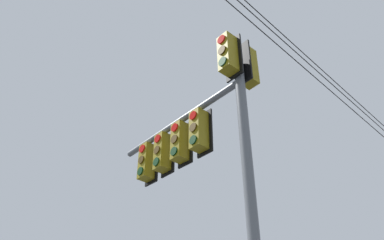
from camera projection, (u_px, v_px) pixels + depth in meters
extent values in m
cylinder|color=slate|center=(252.00, 222.00, 6.05)|extent=(0.20, 0.20, 6.74)
cylinder|color=slate|center=(177.00, 123.00, 8.86)|extent=(3.74, 1.46, 0.14)
cube|color=olive|center=(228.00, 54.00, 7.77)|extent=(0.38, 0.38, 0.90)
cube|color=black|center=(234.00, 58.00, 7.86)|extent=(0.43, 0.19, 1.04)
cylinder|color=red|center=(221.00, 39.00, 7.85)|extent=(0.20, 0.10, 0.20)
cylinder|color=#3C2703|center=(222.00, 50.00, 7.68)|extent=(0.20, 0.10, 0.20)
cylinder|color=black|center=(222.00, 61.00, 7.51)|extent=(0.20, 0.10, 0.20)
cube|color=olive|center=(248.00, 67.00, 8.10)|extent=(0.38, 0.38, 0.90)
cube|color=black|center=(242.00, 63.00, 8.00)|extent=(0.43, 0.19, 1.04)
cylinder|color=red|center=(252.00, 60.00, 8.35)|extent=(0.20, 0.10, 0.20)
cylinder|color=#3C2703|center=(253.00, 70.00, 8.19)|extent=(0.20, 0.10, 0.20)
cylinder|color=black|center=(254.00, 81.00, 8.02)|extent=(0.20, 0.10, 0.20)
cube|color=olive|center=(199.00, 130.00, 8.09)|extent=(0.38, 0.38, 0.90)
cube|color=black|center=(205.00, 133.00, 8.19)|extent=(0.43, 0.18, 1.04)
cylinder|color=red|center=(193.00, 115.00, 8.17)|extent=(0.20, 0.09, 0.20)
cylinder|color=#3C2703|center=(193.00, 127.00, 8.00)|extent=(0.20, 0.09, 0.20)
cylinder|color=black|center=(193.00, 140.00, 7.83)|extent=(0.20, 0.09, 0.20)
cube|color=olive|center=(180.00, 142.00, 8.48)|extent=(0.38, 0.38, 0.90)
cube|color=black|center=(186.00, 144.00, 8.58)|extent=(0.43, 0.17, 1.04)
cylinder|color=red|center=(174.00, 127.00, 8.56)|extent=(0.20, 0.09, 0.20)
cylinder|color=#3C2703|center=(174.00, 139.00, 8.39)|extent=(0.20, 0.09, 0.20)
cylinder|color=black|center=(174.00, 151.00, 8.22)|extent=(0.20, 0.09, 0.20)
cube|color=olive|center=(163.00, 152.00, 8.88)|extent=(0.38, 0.38, 0.90)
cube|color=black|center=(168.00, 155.00, 8.97)|extent=(0.43, 0.18, 1.04)
cylinder|color=red|center=(157.00, 139.00, 8.95)|extent=(0.20, 0.09, 0.20)
cylinder|color=#3C2703|center=(157.00, 150.00, 8.79)|extent=(0.20, 0.09, 0.20)
cylinder|color=black|center=(156.00, 162.00, 8.62)|extent=(0.20, 0.09, 0.20)
cube|color=olive|center=(147.00, 162.00, 9.27)|extent=(0.38, 0.38, 0.90)
cube|color=black|center=(152.00, 164.00, 9.37)|extent=(0.43, 0.17, 1.04)
cylinder|color=red|center=(142.00, 149.00, 9.34)|extent=(0.20, 0.09, 0.20)
cylinder|color=#3C2703|center=(141.00, 160.00, 9.18)|extent=(0.20, 0.09, 0.20)
cylinder|color=black|center=(140.00, 171.00, 9.01)|extent=(0.20, 0.09, 0.20)
cylinder|color=black|center=(273.00, 41.00, 9.73)|extent=(9.52, 32.21, 0.55)
cylinder|color=black|center=(271.00, 30.00, 9.94)|extent=(9.52, 32.21, 0.55)
cylinder|color=black|center=(270.00, 23.00, 10.09)|extent=(9.52, 32.21, 0.55)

